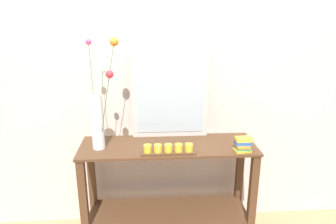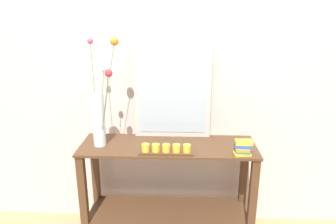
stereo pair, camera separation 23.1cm
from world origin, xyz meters
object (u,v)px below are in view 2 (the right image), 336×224
at_px(tall_vase_left, 100,112).
at_px(book_stack, 243,147).
at_px(console_table, 168,182).
at_px(mirror_leaning, 173,85).
at_px(candle_tray, 166,149).

distance_m(tall_vase_left, book_stack, 1.07).
xyz_separation_m(console_table, book_stack, (0.54, -0.14, 0.37)).
bearing_deg(mirror_leaning, tall_vase_left, -158.02).
bearing_deg(tall_vase_left, console_table, 3.34).
height_order(mirror_leaning, book_stack, mirror_leaning).
relative_size(tall_vase_left, book_stack, 6.21).
bearing_deg(tall_vase_left, candle_tray, -13.53).
bearing_deg(console_table, mirror_leaning, 81.21).
height_order(console_table, candle_tray, candle_tray).
bearing_deg(book_stack, candle_tray, -179.62).
bearing_deg(mirror_leaning, book_stack, -33.03).
xyz_separation_m(mirror_leaning, book_stack, (0.51, -0.33, -0.37)).
relative_size(mirror_leaning, book_stack, 6.51).
distance_m(mirror_leaning, book_stack, 0.71).
bearing_deg(console_table, tall_vase_left, -176.66).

